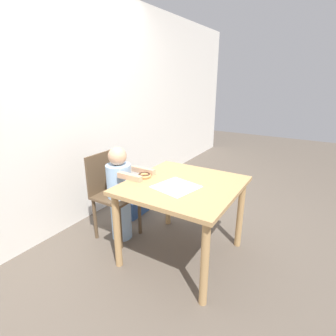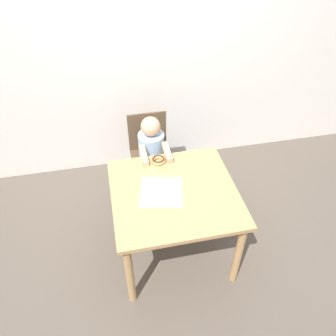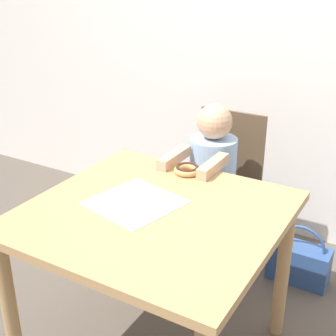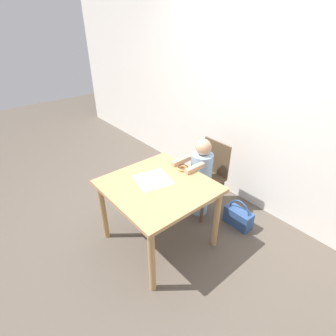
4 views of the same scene
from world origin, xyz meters
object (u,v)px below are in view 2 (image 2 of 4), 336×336
at_px(child_figure, 152,161).
at_px(handbag, 192,172).
at_px(chair, 150,156).
at_px(donut, 158,160).

xyz_separation_m(child_figure, handbag, (0.46, 0.17, -0.38)).
relative_size(chair, child_figure, 0.90).
distance_m(donut, handbag, 0.90).
height_order(chair, donut, chair).
bearing_deg(chair, child_figure, -90.00).
height_order(chair, child_figure, child_figure).
bearing_deg(handbag, child_figure, -159.23).
bearing_deg(donut, handbag, 46.47).
distance_m(child_figure, donut, 0.39).
bearing_deg(child_figure, handbag, 20.77).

